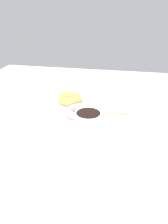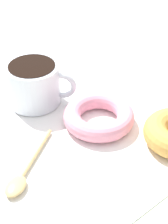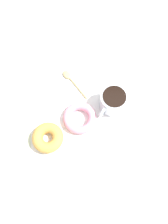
% 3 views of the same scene
% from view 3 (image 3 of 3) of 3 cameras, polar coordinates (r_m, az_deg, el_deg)
% --- Properties ---
extents(ground_plane, '(1.20, 1.20, 0.02)m').
position_cam_3_polar(ground_plane, '(0.71, -1.50, -2.21)').
color(ground_plane, beige).
extents(napkin, '(0.37, 0.37, 0.00)m').
position_cam_3_polar(napkin, '(0.71, 0.00, -0.59)').
color(napkin, white).
rests_on(napkin, ground_plane).
extents(coffee_cup, '(0.09, 0.10, 0.07)m').
position_cam_3_polar(coffee_cup, '(0.69, 7.54, 2.91)').
color(coffee_cup, silver).
rests_on(coffee_cup, napkin).
extents(donut_near_cup, '(0.11, 0.11, 0.03)m').
position_cam_3_polar(donut_near_cup, '(0.69, -1.12, -1.89)').
color(donut_near_cup, pink).
rests_on(donut_near_cup, napkin).
extents(donut_far, '(0.10, 0.10, 0.03)m').
position_cam_3_polar(donut_far, '(0.68, -9.46, -6.62)').
color(donut_far, gold).
rests_on(donut_far, napkin).
extents(spoon, '(0.09, 0.11, 0.01)m').
position_cam_3_polar(spoon, '(0.76, -3.67, 8.78)').
color(spoon, '#D8B772').
rests_on(spoon, napkin).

